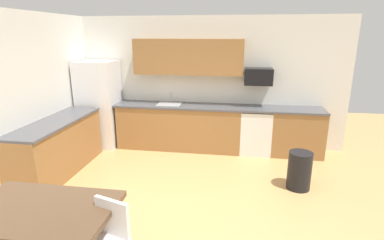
# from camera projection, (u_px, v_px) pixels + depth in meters

# --- Properties ---
(ground_plane) EXTENTS (12.00, 12.00, 0.00)m
(ground_plane) POSITION_uv_depth(u_px,v_px,m) (181.00, 208.00, 4.21)
(ground_plane) COLOR tan
(wall_back) EXTENTS (5.80, 0.10, 2.70)m
(wall_back) POSITION_uv_depth(u_px,v_px,m) (204.00, 83.00, 6.35)
(wall_back) COLOR silver
(wall_back) RESTS_ON ground
(cabinet_run_back) EXTENTS (2.55, 0.60, 0.90)m
(cabinet_run_back) POSITION_uv_depth(u_px,v_px,m) (179.00, 127.00, 6.34)
(cabinet_run_back) COLOR olive
(cabinet_run_back) RESTS_ON ground
(cabinet_run_back_right) EXTENTS (1.00, 0.60, 0.90)m
(cabinet_run_back_right) POSITION_uv_depth(u_px,v_px,m) (296.00, 133.00, 5.98)
(cabinet_run_back_right) COLOR olive
(cabinet_run_back_right) RESTS_ON ground
(cabinet_run_left) EXTENTS (0.60, 2.00, 0.90)m
(cabinet_run_left) POSITION_uv_depth(u_px,v_px,m) (58.00, 148.00, 5.18)
(cabinet_run_left) COLOR olive
(cabinet_run_left) RESTS_ON ground
(countertop_back) EXTENTS (4.80, 0.64, 0.04)m
(countertop_back) POSITION_uv_depth(u_px,v_px,m) (202.00, 106.00, 6.14)
(countertop_back) COLOR #4C4C51
(countertop_back) RESTS_ON cabinet_run_back
(countertop_left) EXTENTS (0.64, 2.00, 0.04)m
(countertop_left) POSITION_uv_depth(u_px,v_px,m) (55.00, 122.00, 5.05)
(countertop_left) COLOR #4C4C51
(countertop_left) RESTS_ON cabinet_run_left
(upper_cabinets_back) EXTENTS (2.20, 0.34, 0.70)m
(upper_cabinets_back) POSITION_uv_depth(u_px,v_px,m) (188.00, 57.00, 6.03)
(upper_cabinets_back) COLOR olive
(refrigerator) EXTENTS (0.76, 0.70, 1.81)m
(refrigerator) POSITION_uv_depth(u_px,v_px,m) (99.00, 104.00, 6.39)
(refrigerator) COLOR white
(refrigerator) RESTS_ON ground
(oven_range) EXTENTS (0.60, 0.60, 0.91)m
(oven_range) POSITION_uv_depth(u_px,v_px,m) (255.00, 131.00, 6.10)
(oven_range) COLOR white
(oven_range) RESTS_ON ground
(microwave) EXTENTS (0.54, 0.36, 0.32)m
(microwave) POSITION_uv_depth(u_px,v_px,m) (258.00, 77.00, 5.90)
(microwave) COLOR black
(sink_basin) EXTENTS (0.48, 0.40, 0.14)m
(sink_basin) POSITION_uv_depth(u_px,v_px,m) (169.00, 107.00, 6.25)
(sink_basin) COLOR #A5A8AD
(sink_basin) RESTS_ON countertop_back
(sink_faucet) EXTENTS (0.02, 0.02, 0.24)m
(sink_faucet) POSITION_uv_depth(u_px,v_px,m) (171.00, 98.00, 6.38)
(sink_faucet) COLOR #B2B5BA
(sink_faucet) RESTS_ON countertop_back
(dining_table) EXTENTS (1.40, 0.90, 0.75)m
(dining_table) POSITION_uv_depth(u_px,v_px,m) (40.00, 214.00, 2.88)
(dining_table) COLOR brown
(dining_table) RESTS_ON ground
(chair_near_table) EXTENTS (0.50, 0.50, 0.85)m
(chair_near_table) POSITION_uv_depth(u_px,v_px,m) (106.00, 238.00, 2.82)
(chair_near_table) COLOR white
(chair_near_table) RESTS_ON ground
(trash_bin) EXTENTS (0.36, 0.36, 0.60)m
(trash_bin) POSITION_uv_depth(u_px,v_px,m) (299.00, 170.00, 4.68)
(trash_bin) COLOR black
(trash_bin) RESTS_ON ground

